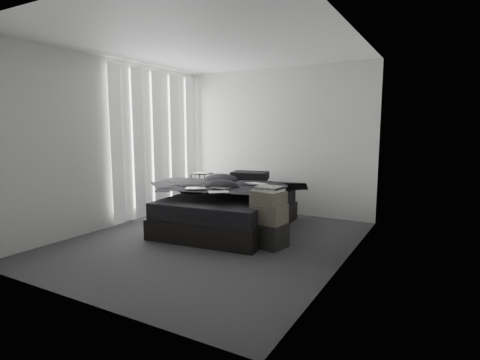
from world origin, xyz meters
The scene contains 25 objects.
floor centered at (0.00, 0.00, 0.00)m, with size 3.60×4.20×0.01m, color #353538.
ceiling centered at (0.00, 0.00, 2.60)m, with size 3.60×4.20×0.01m, color white.
wall_back centered at (0.00, 2.10, 1.30)m, with size 3.60×0.01×2.60m, color silver.
wall_front centered at (0.00, -2.10, 1.30)m, with size 3.60×0.01×2.60m, color silver.
wall_left centered at (-1.80, 0.00, 1.30)m, with size 0.01×4.20×2.60m, color silver.
wall_right centered at (1.80, 0.00, 1.30)m, with size 0.01×4.20×2.60m, color silver.
window_left centered at (-1.78, 0.90, 1.35)m, with size 0.02×2.00×2.30m, color white.
curtain_left centered at (-1.73, 0.90, 1.28)m, with size 0.06×2.12×2.48m, color white.
bed centered at (-0.14, 0.70, 0.14)m, with size 1.61×2.13×0.29m, color black.
mattress centered at (-0.14, 0.70, 0.40)m, with size 1.55×2.07×0.23m, color black.
duvet centered at (-0.13, 0.65, 0.64)m, with size 1.57×1.82×0.25m, color black.
pillow_lower centered at (-0.28, 1.52, 0.59)m, with size 0.64×0.43×0.14m, color black.
pillow_upper centered at (-0.20, 1.51, 0.73)m, with size 0.60×0.41×0.13m, color black.
laptop centered at (0.25, 0.79, 0.78)m, with size 0.34×0.22×0.03m, color silver.
comic_a centered at (-0.34, 0.11, 0.77)m, with size 0.27×0.18×0.01m, color black.
comic_b centered at (-0.04, 0.30, 0.78)m, with size 0.27×0.18×0.01m, color black.
comic_c centered at (0.12, 0.00, 0.78)m, with size 0.27×0.18×0.01m, color black.
side_stand centered at (-1.19, 1.49, 0.36)m, with size 0.39×0.39×0.71m, color black.
papers centered at (-1.18, 1.48, 0.72)m, with size 0.27×0.20×0.01m, color white.
floor_books centered at (-1.46, 0.99, 0.07)m, with size 0.14×0.20×0.14m, color black.
box_lower centered at (0.79, 0.15, 0.16)m, with size 0.43×0.34×0.32m, color black.
box_mid centered at (0.80, 0.14, 0.44)m, with size 0.41×0.32×0.25m, color #544E42.
box_upper centered at (0.78, 0.16, 0.65)m, with size 0.39×0.31×0.17m, color #544E42.
art_book_white centered at (0.79, 0.15, 0.75)m, with size 0.33×0.26×0.03m, color silver.
art_book_snake centered at (0.80, 0.14, 0.79)m, with size 0.32×0.26×0.03m, color silver.
Camera 1 is at (2.79, -4.16, 1.53)m, focal length 28.00 mm.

